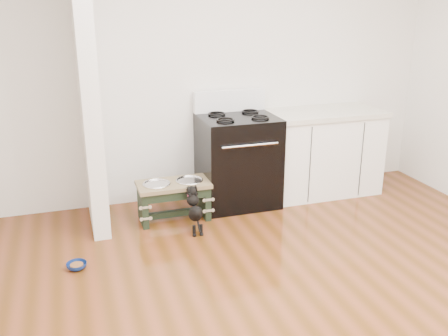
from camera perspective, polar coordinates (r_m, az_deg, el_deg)
ground at (r=3.45m, az=9.90°, el=-17.66°), size 5.00×5.00×0.00m
room_shell at (r=2.82m, az=11.76°, el=9.92°), size 5.00×5.00×5.00m
partition_wall at (r=4.58m, az=-15.38°, el=9.54°), size 0.15×0.80×2.70m
oven_range at (r=5.11m, az=1.58°, el=1.05°), size 0.76×0.69×1.14m
cabinet_run at (r=5.52m, az=11.15°, el=1.79°), size 1.24×0.64×0.91m
dog_feeder at (r=4.80m, az=-5.77°, el=-2.90°), size 0.69×0.37×0.39m
puppy at (r=4.56m, az=-3.40°, el=-4.58°), size 0.12×0.35×0.42m
floor_bowl at (r=4.20m, az=-16.48°, el=-10.67°), size 0.17×0.17×0.05m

